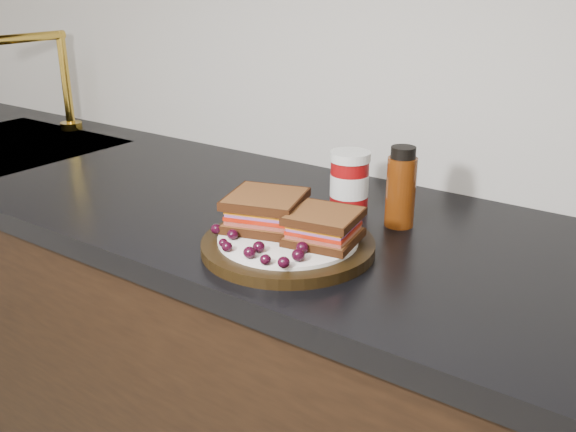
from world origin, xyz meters
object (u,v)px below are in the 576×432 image
object	(u,v)px
plate	(288,245)
condiment_jar	(349,181)
sandwich_left	(266,210)
oil_bottle	(401,187)

from	to	relation	value
plate	condiment_jar	world-z (taller)	condiment_jar
plate	sandwich_left	distance (m)	0.07
plate	sandwich_left	size ratio (longest dim) A/B	2.32
condiment_jar	oil_bottle	xyz separation A→B (m)	(0.12, -0.02, 0.02)
sandwich_left	oil_bottle	world-z (taller)	oil_bottle
plate	oil_bottle	xyz separation A→B (m)	(0.10, 0.20, 0.06)
oil_bottle	condiment_jar	bearing A→B (deg)	169.56
condiment_jar	oil_bottle	size ratio (longest dim) A/B	0.78
plate	oil_bottle	distance (m)	0.23
plate	oil_bottle	size ratio (longest dim) A/B	1.95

